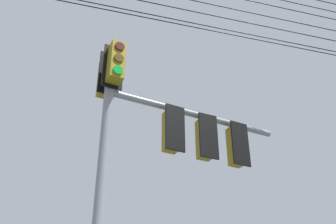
{
  "coord_description": "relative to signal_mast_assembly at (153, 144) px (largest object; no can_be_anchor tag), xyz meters",
  "views": [
    {
      "loc": [
        -0.31,
        -7.12,
        1.59
      ],
      "look_at": [
        2.2,
        0.07,
        6.08
      ],
      "focal_mm": 44.35,
      "sensor_mm": 36.0,
      "label": 1
    }
  ],
  "objects": [
    {
      "name": "signal_mast_assembly",
      "position": [
        0.0,
        0.0,
        0.0
      ],
      "size": [
        4.27,
        1.09,
        7.26
      ],
      "color": "gray",
      "rests_on": "ground"
    }
  ]
}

